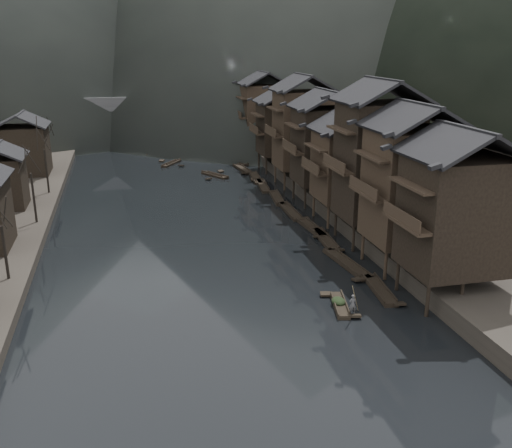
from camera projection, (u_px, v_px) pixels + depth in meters
name	position (u px, v px, depth m)	size (l,w,h in m)	color
water	(213.00, 279.00, 48.55)	(300.00, 300.00, 0.00)	black
right_bank	(386.00, 159.00, 92.94)	(40.00, 200.00, 1.80)	#2D2823
stilt_houses	(331.00, 133.00, 67.10)	(9.00, 67.60, 16.24)	black
bare_trees	(23.00, 169.00, 59.31)	(3.93, 60.64, 7.87)	black
moored_sampans	(283.00, 203.00, 70.48)	(3.27, 59.74, 0.47)	black
midriver_boats	(173.00, 156.00, 99.19)	(11.16, 42.13, 0.45)	black
stone_bridge	(155.00, 115.00, 113.65)	(40.00, 6.00, 9.00)	#4C4C4F
hero_sampan	(340.00, 305.00, 43.40)	(1.86, 4.74, 0.43)	black
cargo_heap	(339.00, 297.00, 43.42)	(1.03, 1.35, 0.62)	black
boatman	(353.00, 301.00, 41.69)	(0.56, 0.37, 1.54)	#565658
bamboo_pole	(357.00, 271.00, 41.01)	(0.06, 0.06, 3.88)	#8C7A51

